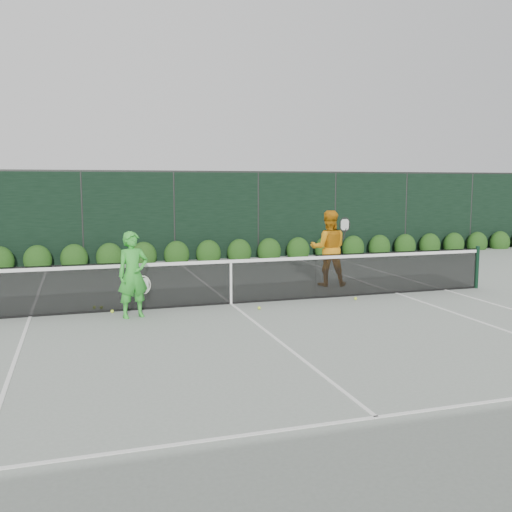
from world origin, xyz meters
name	(u,v)px	position (x,y,z in m)	size (l,w,h in m)	color
ground	(231,304)	(0.00, 0.00, 0.00)	(80.00, 80.00, 0.00)	gray
tennis_net	(230,280)	(-0.02, 0.00, 0.53)	(12.90, 0.10, 1.07)	#10301E
player_woman	(133,275)	(-2.15, -0.62, 0.85)	(0.70, 0.55, 1.70)	green
player_man	(329,248)	(2.99, 1.46, 0.97)	(1.13, 1.00, 1.94)	orange
court_lines	(231,304)	(0.00, 0.00, 0.01)	(11.03, 23.83, 0.01)	white
windscreen_fence	(271,249)	(0.00, -2.71, 1.51)	(32.00, 21.07, 3.06)	black
hedge_row	(177,255)	(0.00, 7.15, 0.23)	(31.66, 0.65, 0.94)	#16340E
tennis_balls	(188,306)	(-0.98, -0.11, 0.03)	(5.76, 1.17, 0.07)	#D1F035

